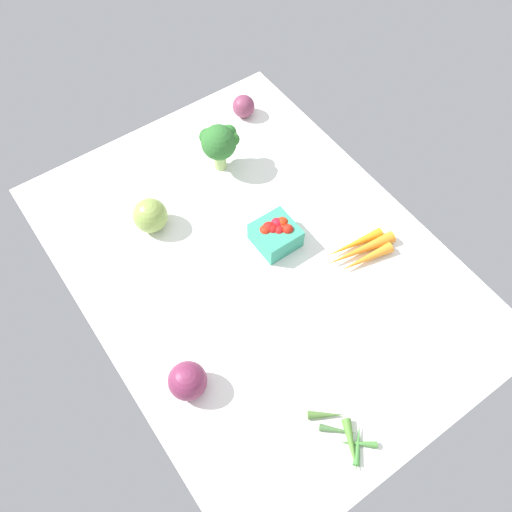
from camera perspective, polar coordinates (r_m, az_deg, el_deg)
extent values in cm
cube|color=white|center=(127.27, 0.00, -0.72)|extent=(104.00, 76.00, 2.00)
sphere|color=#8DA84D|center=(130.85, -10.77, 4.10)|extent=(8.11, 8.11, 8.11)
sphere|color=#803754|center=(154.25, -1.28, 15.08)|extent=(6.02, 6.02, 6.02)
sphere|color=#7C2B4E|center=(110.78, -7.02, -12.56)|extent=(7.68, 7.68, 7.68)
cube|color=teal|center=(127.11, 2.01, 2.13)|extent=(9.31, 9.31, 5.31)
sphere|color=red|center=(125.26, 1.73, 2.70)|extent=(2.61, 2.61, 2.61)
sphere|color=red|center=(125.10, 3.29, 2.66)|extent=(2.66, 2.66, 2.66)
sphere|color=red|center=(125.64, 1.33, 2.83)|extent=(3.16, 3.16, 3.16)
sphere|color=red|center=(125.36, 0.96, 2.52)|extent=(3.04, 3.04, 3.04)
sphere|color=red|center=(125.23, 2.35, 2.55)|extent=(2.55, 2.55, 2.55)
sphere|color=red|center=(126.60, 2.15, 3.26)|extent=(3.06, 3.06, 3.06)
sphere|color=red|center=(126.74, 2.69, 3.36)|extent=(2.97, 2.97, 2.97)
cone|color=orange|center=(129.48, 10.03, 1.24)|extent=(4.42, 14.55, 2.35)
cone|color=orange|center=(128.41, 10.59, 0.56)|extent=(5.67, 17.66, 2.84)
cone|color=orange|center=(127.62, 11.17, -0.28)|extent=(4.33, 13.72, 2.54)
cylinder|color=#A8C772|center=(141.59, -3.69, 9.85)|extent=(3.04, 3.04, 5.40)
sphere|color=#306F2F|center=(137.23, -3.83, 11.52)|extent=(8.71, 8.71, 8.71)
sphere|color=#2E762C|center=(138.50, -2.83, 12.49)|extent=(3.99, 3.99, 3.99)
sphere|color=#2D6F29|center=(136.85, -2.36, 11.84)|extent=(3.25, 3.25, 3.25)
sphere|color=#2D6A2A|center=(139.02, -4.97, 12.06)|extent=(4.22, 4.22, 4.22)
cone|color=#408439|center=(111.46, 10.39, -18.41)|extent=(6.40, 6.52, 1.38)
cone|color=#518A32|center=(110.93, 9.76, -18.59)|extent=(9.61, 6.31, 1.89)
cone|color=#517B36|center=(111.88, 7.22, -15.83)|extent=(5.55, 6.91, 1.71)
cone|color=#4C7940|center=(111.52, 8.39, -17.23)|extent=(6.06, 6.09, 1.41)
cone|color=#47833A|center=(111.50, 10.32, -18.34)|extent=(5.77, 6.52, 1.33)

